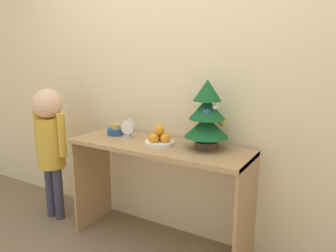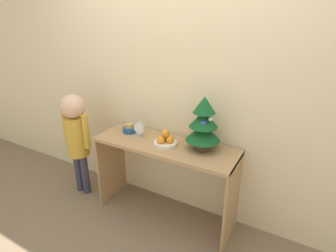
# 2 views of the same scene
# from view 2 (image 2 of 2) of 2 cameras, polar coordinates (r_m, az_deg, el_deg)

# --- Properties ---
(ground_plane) EXTENTS (12.00, 12.00, 0.00)m
(ground_plane) POSITION_cam_2_polar(r_m,az_deg,el_deg) (2.55, -3.35, -21.29)
(ground_plane) COLOR #7A664C
(back_wall) EXTENTS (7.00, 0.05, 2.50)m
(back_wall) POSITION_cam_2_polar(r_m,az_deg,el_deg) (2.34, 2.47, 9.64)
(back_wall) COLOR beige
(back_wall) RESTS_ON ground_plane
(console_table) EXTENTS (1.28, 0.44, 0.76)m
(console_table) POSITION_cam_2_polar(r_m,az_deg,el_deg) (2.35, -0.76, -7.52)
(console_table) COLOR tan
(console_table) RESTS_ON ground_plane
(mini_tree) EXTENTS (0.29, 0.29, 0.45)m
(mini_tree) POSITION_cam_2_polar(r_m,az_deg,el_deg) (2.11, 7.74, 0.47)
(mini_tree) COLOR #4C3828
(mini_tree) RESTS_ON console_table
(fruit_bowl) EXTENTS (0.20, 0.20, 0.14)m
(fruit_bowl) POSITION_cam_2_polar(r_m,az_deg,el_deg) (2.24, -0.58, -3.12)
(fruit_bowl) COLOR silver
(fruit_bowl) RESTS_ON console_table
(singing_bowl) EXTENTS (0.12, 0.12, 0.08)m
(singing_bowl) POSITION_cam_2_polar(r_m,az_deg,el_deg) (2.52, -8.43, -0.65)
(singing_bowl) COLOR #235189
(singing_bowl) RESTS_ON console_table
(desk_clock) EXTENTS (0.12, 0.04, 0.14)m
(desk_clock) POSITION_cam_2_polar(r_m,az_deg,el_deg) (2.40, -6.24, -0.72)
(desk_clock) COLOR #B2B2B7
(desk_clock) RESTS_ON console_table
(child_figure) EXTENTS (0.34, 0.24, 1.09)m
(child_figure) POSITION_cam_2_polar(r_m,az_deg,el_deg) (2.80, -19.37, -1.19)
(child_figure) COLOR #38384C
(child_figure) RESTS_ON ground_plane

